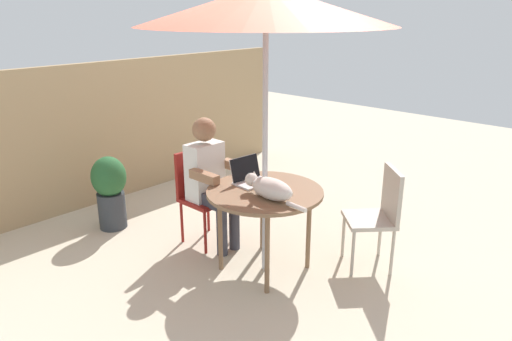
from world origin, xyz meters
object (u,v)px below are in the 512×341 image
object	(u,v)px
patio_umbrella	(266,6)
chair_empty	(379,210)
patio_table	(265,197)
chair_occupied	(200,189)
person_seated	(210,176)
potted_plant_near_fence	(110,189)
cat	(269,188)
laptop	(249,175)

from	to	relation	value
patio_umbrella	chair_empty	bearing A→B (deg)	-43.71
patio_table	chair_occupied	bearing A→B (deg)	90.00
person_seated	chair_occupied	bearing A→B (deg)	90.00
chair_empty	potted_plant_near_fence	size ratio (longest dim) A/B	1.17
patio_umbrella	person_seated	size ratio (longest dim) A/B	1.89
patio_table	chair_empty	bearing A→B (deg)	-43.71
patio_table	person_seated	size ratio (longest dim) A/B	0.79
cat	chair_occupied	bearing A→B (deg)	83.97
patio_table	chair_empty	distance (m)	1.00
patio_table	chair_occupied	distance (m)	0.85
chair_occupied	chair_empty	distance (m)	1.68
patio_umbrella	person_seated	world-z (taller)	patio_umbrella
person_seated	laptop	xyz separation A→B (m)	(0.05, -0.45, 0.10)
chair_occupied	chair_empty	bearing A→B (deg)	-64.80
laptop	person_seated	bearing A→B (deg)	96.88
person_seated	cat	size ratio (longest dim) A/B	1.90
laptop	cat	distance (m)	0.41
chair_occupied	laptop	xyz separation A→B (m)	(0.05, -0.60, 0.27)
chair_empty	cat	size ratio (longest dim) A/B	1.38
person_seated	potted_plant_near_fence	world-z (taller)	person_seated
potted_plant_near_fence	laptop	bearing A→B (deg)	-71.23
patio_umbrella	chair_empty	size ratio (longest dim) A/B	2.60
laptop	chair_empty	bearing A→B (deg)	-54.20
patio_table	potted_plant_near_fence	xyz separation A→B (m)	(-0.45, 1.72, -0.25)
potted_plant_near_fence	patio_umbrella	bearing A→B (deg)	-75.30
patio_table	chair_occupied	world-z (taller)	chair_occupied
potted_plant_near_fence	chair_occupied	bearing A→B (deg)	-62.89
laptop	patio_table	bearing A→B (deg)	-102.94
person_seated	laptop	world-z (taller)	person_seated
chair_occupied	cat	distance (m)	1.03
person_seated	laptop	distance (m)	0.46
chair_occupied	cat	bearing A→B (deg)	-96.03
chair_occupied	cat	size ratio (longest dim) A/B	1.38
patio_umbrella	patio_table	bearing A→B (deg)	0.00
patio_umbrella	laptop	bearing A→B (deg)	77.06
patio_umbrella	chair_empty	xyz separation A→B (m)	(0.72, -0.68, -1.66)
chair_empty	cat	distance (m)	1.02
cat	potted_plant_near_fence	xyz separation A→B (m)	(-0.35, 1.86, -0.40)
patio_umbrella	chair_occupied	world-z (taller)	patio_umbrella
chair_occupied	laptop	world-z (taller)	laptop
patio_umbrella	cat	size ratio (longest dim) A/B	3.59
patio_table	cat	size ratio (longest dim) A/B	1.50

